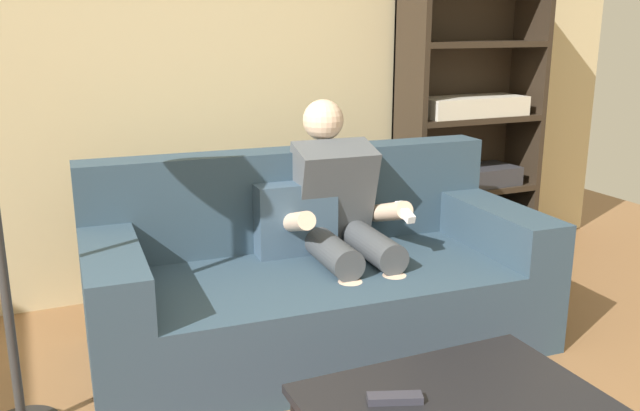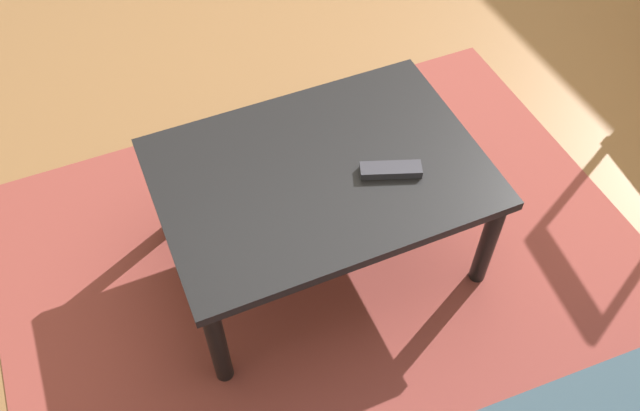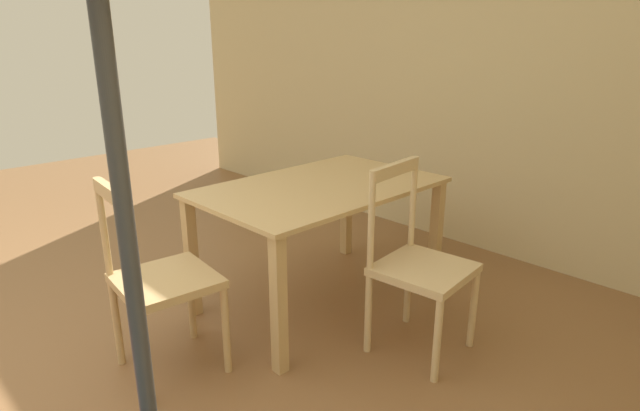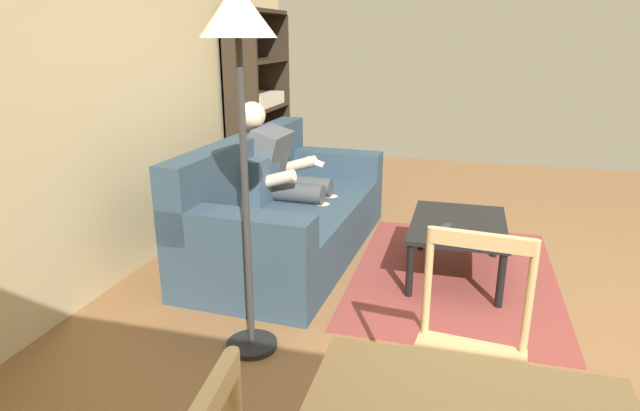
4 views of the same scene
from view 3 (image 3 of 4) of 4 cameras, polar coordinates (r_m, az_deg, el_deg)
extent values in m
cube|color=#C8B586|center=(4.25, 10.93, 15.55)|extent=(0.12, 5.61, 2.72)
cube|color=tan|center=(2.96, 0.00, 2.04)|extent=(1.37, 0.86, 0.02)
cube|color=tan|center=(3.75, 2.90, -0.25)|extent=(0.06, 0.06, 0.70)
cube|color=tan|center=(3.01, -13.88, -5.55)|extent=(0.06, 0.06, 0.70)
cube|color=tan|center=(3.31, 12.55, -3.22)|extent=(0.06, 0.06, 0.70)
cube|color=tan|center=(2.44, -4.53, -10.87)|extent=(0.06, 0.06, 0.70)
cube|color=#D1B27F|center=(2.61, 11.31, -6.88)|extent=(0.46, 0.46, 0.04)
cylinder|color=#D1B27F|center=(2.49, 12.71, -14.09)|extent=(0.04, 0.04, 0.44)
cylinder|color=#D1B27F|center=(2.79, 16.43, -10.65)|extent=(0.04, 0.04, 0.44)
cylinder|color=#D1B27F|center=(2.65, 5.31, -11.52)|extent=(0.04, 0.04, 0.44)
cylinder|color=#D1B27F|center=(2.94, 9.62, -8.60)|extent=(0.04, 0.04, 0.44)
cylinder|color=#D1B27F|center=(2.45, 5.63, -1.88)|extent=(0.03, 0.03, 0.50)
cylinder|color=#D1B27F|center=(2.76, 10.13, 0.21)|extent=(0.03, 0.03, 0.50)
cube|color=#D1B27F|center=(2.54, 8.23, 3.96)|extent=(0.38, 0.07, 0.06)
cube|color=tan|center=(2.51, -16.49, -7.90)|extent=(0.46, 0.46, 0.04)
cylinder|color=tan|center=(2.53, -10.25, -13.12)|extent=(0.04, 0.04, 0.46)
cylinder|color=tan|center=(2.83, -13.96, -9.78)|extent=(0.04, 0.04, 0.46)
cylinder|color=tan|center=(2.41, -18.53, -15.58)|extent=(0.04, 0.04, 0.46)
cylinder|color=tan|center=(2.73, -21.36, -11.73)|extent=(0.04, 0.04, 0.46)
cylinder|color=tan|center=(2.19, -19.75, -5.21)|extent=(0.03, 0.03, 0.48)
cylinder|color=tan|center=(2.53, -22.57, -2.40)|extent=(0.03, 0.03, 0.48)
cube|color=tan|center=(2.30, -21.86, 1.19)|extent=(0.08, 0.38, 0.06)
cylinder|color=#333333|center=(1.23, -18.50, -18.49)|extent=(0.04, 0.04, 1.64)
camera|label=1|loc=(3.49, -41.38, 13.55)|focal=37.92mm
camera|label=2|loc=(1.62, -104.68, 5.08)|focal=37.54mm
camera|label=4|loc=(3.40, 11.12, 19.84)|focal=29.97mm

